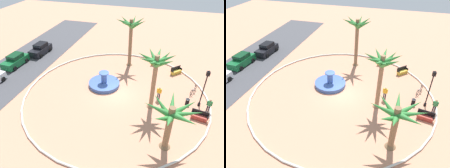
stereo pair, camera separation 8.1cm
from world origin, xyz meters
TOP-DOWN VIEW (x-y plane):
  - ground_plane at (0.00, 0.00)m, footprint 80.00×80.00m
  - plaza_curb at (0.00, 0.00)m, footprint 20.70×20.70m
  - street_asphalt at (0.00, 14.75)m, footprint 48.00×8.00m
  - fountain at (1.29, 1.80)m, footprint 3.75×3.75m
  - palm_tree_near_fountain at (7.23, -0.03)m, footprint 3.95×4.02m
  - palm_tree_by_curb at (-6.11, -6.05)m, footprint 4.38×4.41m
  - palm_tree_mid_plaza at (-1.17, -4.20)m, footprint 3.77×3.75m
  - bench_east at (6.56, -6.53)m, footprint 1.48×1.49m
  - bench_west at (-1.79, -8.99)m, footprint 0.81×1.67m
  - bench_north at (8.69, -3.49)m, footprint 1.67×1.06m
  - lamppost at (0.48, -9.14)m, footprint 0.32×0.32m
  - trash_bin at (0.27, -7.90)m, footprint 0.46×0.46m
  - bicycle_red_frame at (2.65, -8.59)m, footprint 1.58×0.79m
  - person_cyclist_photo at (-0.45, -9.88)m, footprint 0.25×0.53m
  - person_pedestrian_stroll at (0.32, -4.84)m, footprint 0.25×0.53m
  - parked_car_second at (2.56, 15.39)m, footprint 4.06×2.04m
  - parked_car_third at (6.96, 14.10)m, footprint 4.06×2.02m

SIDE VIEW (x-z plane):
  - ground_plane at x=0.00m, z-range 0.00..0.00m
  - street_asphalt at x=0.00m, z-range 0.00..0.03m
  - plaza_curb at x=0.00m, z-range 0.00..0.20m
  - fountain at x=1.29m, z-range -0.63..1.20m
  - bench_east at x=6.56m, z-range -0.15..0.85m
  - bench_west at x=-1.79m, z-range -0.15..0.85m
  - bench_north at x=8.69m, z-range -0.15..0.85m
  - bicycle_red_frame at x=2.65m, z-range -0.09..0.86m
  - trash_bin at x=0.27m, z-range 0.02..0.75m
  - parked_car_second at x=2.56m, z-range -0.05..1.61m
  - parked_car_third at x=6.96m, z-range -0.05..1.61m
  - person_pedestrian_stroll at x=0.32m, z-range 0.10..1.77m
  - person_cyclist_photo at x=-0.45m, z-range 0.10..1.78m
  - lamppost at x=0.48m, z-range 0.37..4.71m
  - palm_tree_by_curb at x=-6.11m, z-range 1.09..5.69m
  - palm_tree_mid_plaza at x=-1.17m, z-range 1.77..8.05m
  - palm_tree_near_fountain at x=7.23m, z-range 1.71..8.50m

